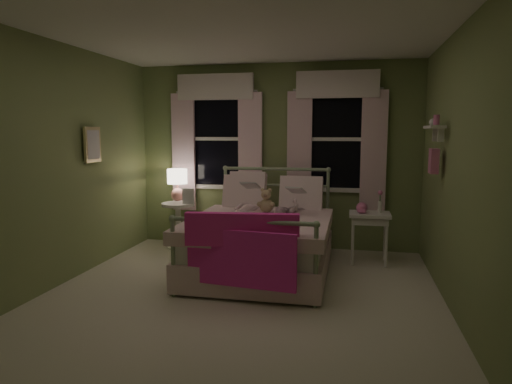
% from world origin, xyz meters
% --- Properties ---
extents(room_shell, '(4.20, 4.20, 4.20)m').
position_xyz_m(room_shell, '(0.00, 0.00, 1.30)').
color(room_shell, '#EDE4CD').
rests_on(room_shell, ground).
extents(bed, '(1.58, 2.04, 1.18)m').
position_xyz_m(bed, '(0.05, 0.84, 0.38)').
color(bed, white).
rests_on(bed, ground).
extents(pink_throw, '(1.10, 0.27, 0.71)m').
position_xyz_m(pink_throw, '(0.05, -0.17, 0.61)').
color(pink_throw, '#F02F9B').
rests_on(pink_throw, bed).
extents(child_left, '(0.32, 0.23, 0.82)m').
position_xyz_m(child_left, '(-0.23, 1.28, 0.98)').
color(child_left, '#F7D1DD').
rests_on(child_left, bed).
extents(child_right, '(0.41, 0.37, 0.68)m').
position_xyz_m(child_right, '(0.33, 1.28, 0.91)').
color(child_right, '#F7D1DD').
rests_on(child_right, bed).
extents(book_left, '(0.21, 0.13, 0.26)m').
position_xyz_m(book_left, '(-0.23, 1.03, 0.96)').
color(book_left, beige).
rests_on(book_left, child_left).
extents(book_right, '(0.21, 0.14, 0.26)m').
position_xyz_m(book_right, '(0.33, 1.03, 0.92)').
color(book_right, beige).
rests_on(book_right, child_right).
extents(teddy_bear, '(0.23, 0.18, 0.30)m').
position_xyz_m(teddy_bear, '(0.05, 1.12, 0.79)').
color(teddy_bear, tan).
rests_on(teddy_bear, bed).
extents(nightstand_left, '(0.46, 0.46, 0.65)m').
position_xyz_m(nightstand_left, '(-1.33, 1.70, 0.42)').
color(nightstand_left, white).
rests_on(nightstand_left, ground).
extents(table_lamp, '(0.28, 0.28, 0.46)m').
position_xyz_m(table_lamp, '(-1.33, 1.70, 0.95)').
color(table_lamp, '#FBA194').
rests_on(table_lamp, nightstand_left).
extents(book_nightstand, '(0.21, 0.25, 0.02)m').
position_xyz_m(book_nightstand, '(-1.23, 1.62, 0.66)').
color(book_nightstand, beige).
rests_on(book_nightstand, nightstand_left).
extents(nightstand_right, '(0.50, 0.40, 0.64)m').
position_xyz_m(nightstand_right, '(1.30, 1.45, 0.55)').
color(nightstand_right, white).
rests_on(nightstand_right, ground).
extents(pink_toy, '(0.14, 0.20, 0.14)m').
position_xyz_m(pink_toy, '(1.20, 1.45, 0.71)').
color(pink_toy, pink).
rests_on(pink_toy, nightstand_right).
extents(bud_vase, '(0.06, 0.06, 0.28)m').
position_xyz_m(bud_vase, '(1.42, 1.50, 0.79)').
color(bud_vase, white).
rests_on(bud_vase, nightstand_right).
extents(window_left, '(1.34, 0.13, 1.96)m').
position_xyz_m(window_left, '(-0.85, 2.03, 1.62)').
color(window_left, black).
rests_on(window_left, room_shell).
extents(window_right, '(1.34, 0.13, 1.96)m').
position_xyz_m(window_right, '(0.85, 2.03, 1.62)').
color(window_right, black).
rests_on(window_right, room_shell).
extents(wall_shelf, '(0.15, 0.50, 0.60)m').
position_xyz_m(wall_shelf, '(1.90, 0.70, 1.52)').
color(wall_shelf, white).
rests_on(wall_shelf, room_shell).
extents(framed_picture, '(0.03, 0.32, 0.42)m').
position_xyz_m(framed_picture, '(-1.95, 0.60, 1.50)').
color(framed_picture, beige).
rests_on(framed_picture, room_shell).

